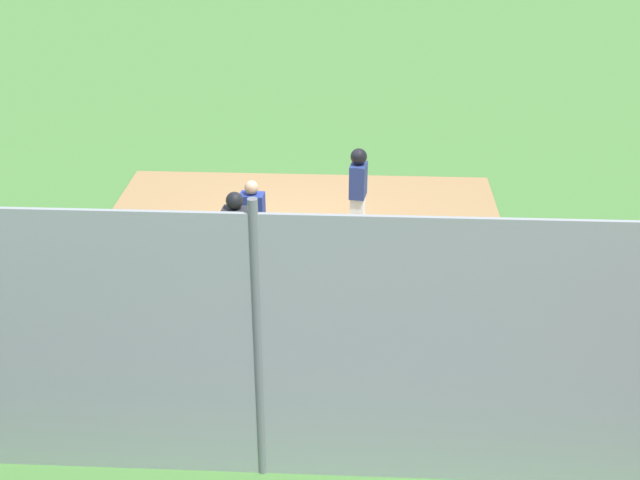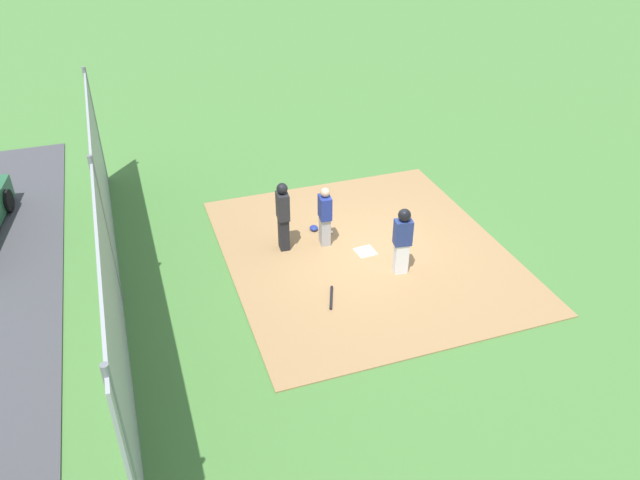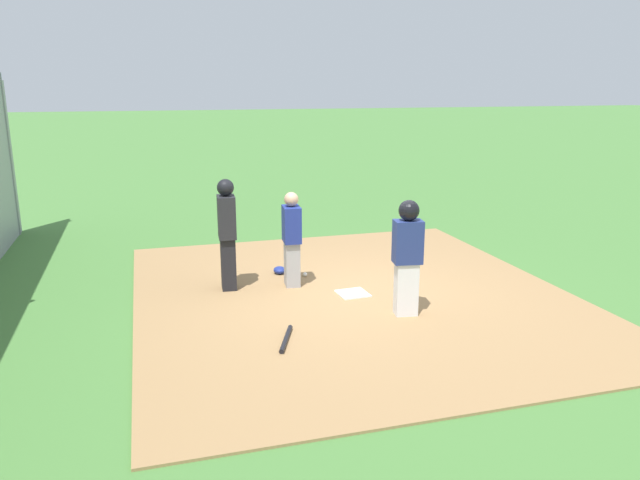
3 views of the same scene
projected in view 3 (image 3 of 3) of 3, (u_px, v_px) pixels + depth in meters
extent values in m
plane|color=#477A38|center=(353.00, 296.00, 9.28)|extent=(140.00, 140.00, 0.00)
cube|color=#9E774C|center=(353.00, 295.00, 9.28)|extent=(7.20, 6.40, 0.03)
cube|color=white|center=(353.00, 293.00, 9.27)|extent=(0.47, 0.47, 0.02)
cube|color=#9E9EA3|center=(292.00, 264.00, 9.60)|extent=(0.32, 0.24, 0.71)
cube|color=navy|center=(292.00, 224.00, 9.44)|extent=(0.40, 0.29, 0.56)
sphere|color=tan|center=(291.00, 199.00, 9.35)|extent=(0.22, 0.22, 0.22)
cube|color=black|center=(228.00, 263.00, 9.43)|extent=(0.31, 0.24, 0.82)
cube|color=#232328|center=(227.00, 217.00, 9.25)|extent=(0.40, 0.29, 0.65)
sphere|color=black|center=(225.00, 188.00, 9.14)|extent=(0.26, 0.26, 0.26)
cube|color=silver|center=(406.00, 289.00, 8.38)|extent=(0.26, 0.33, 0.74)
cube|color=navy|center=(408.00, 242.00, 8.21)|extent=(0.32, 0.42, 0.59)
sphere|color=tan|center=(409.00, 212.00, 8.11)|extent=(0.23, 0.23, 0.23)
sphere|color=black|center=(409.00, 210.00, 8.11)|extent=(0.28, 0.28, 0.28)
cylinder|color=black|center=(286.00, 339.00, 7.57)|extent=(0.73, 0.34, 0.06)
ellipsoid|color=navy|center=(280.00, 270.00, 10.26)|extent=(0.24, 0.20, 0.12)
sphere|color=white|center=(305.00, 274.00, 10.11)|extent=(0.07, 0.07, 0.07)
cylinder|color=slate|center=(9.00, 156.00, 12.65)|extent=(0.10, 0.10, 3.35)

